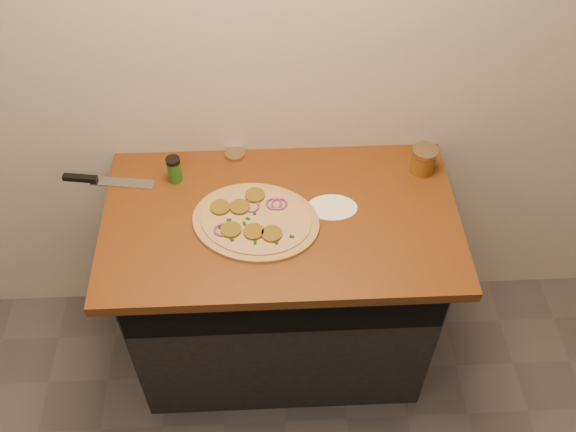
{
  "coord_description": "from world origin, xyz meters",
  "views": [
    {
      "loc": [
        -0.04,
        -0.01,
        2.51
      ],
      "look_at": [
        0.02,
        1.37,
        0.95
      ],
      "focal_mm": 40.0,
      "sensor_mm": 36.0,
      "label": 1
    }
  ],
  "objects_px": {
    "pizza": "(255,220)",
    "spice_shaker": "(174,169)",
    "chefs_knife": "(100,180)",
    "salsa_jar": "(423,160)"
  },
  "relations": [
    {
      "from": "spice_shaker",
      "to": "chefs_knife",
      "type": "bearing_deg",
      "value": 179.35
    },
    {
      "from": "salsa_jar",
      "to": "spice_shaker",
      "type": "relative_size",
      "value": 0.98
    },
    {
      "from": "chefs_knife",
      "to": "spice_shaker",
      "type": "height_order",
      "value": "spice_shaker"
    },
    {
      "from": "pizza",
      "to": "chefs_knife",
      "type": "height_order",
      "value": "pizza"
    },
    {
      "from": "chefs_knife",
      "to": "salsa_jar",
      "type": "distance_m",
      "value": 1.14
    },
    {
      "from": "chefs_knife",
      "to": "spice_shaker",
      "type": "bearing_deg",
      "value": -0.65
    },
    {
      "from": "pizza",
      "to": "spice_shaker",
      "type": "xyz_separation_m",
      "value": [
        -0.28,
        0.21,
        0.04
      ]
    },
    {
      "from": "salsa_jar",
      "to": "spice_shaker",
      "type": "bearing_deg",
      "value": -179.35
    },
    {
      "from": "pizza",
      "to": "spice_shaker",
      "type": "relative_size",
      "value": 5.01
    },
    {
      "from": "chefs_knife",
      "to": "spice_shaker",
      "type": "xyz_separation_m",
      "value": [
        0.27,
        -0.0,
        0.05
      ]
    }
  ]
}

